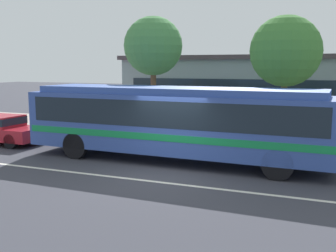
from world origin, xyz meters
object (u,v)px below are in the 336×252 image
at_px(pedestrian_standing_by_tree, 220,121).
at_px(street_tree_near_stop, 153,47).
at_px(transit_bus, 176,119).
at_px(street_tree_mid_block, 286,52).
at_px(pedestrian_walking_along_curb, 209,125).
at_px(pedestrian_waiting_near_sign, 323,128).

relative_size(pedestrian_standing_by_tree, street_tree_near_stop, 0.30).
height_order(transit_bus, street_tree_near_stop, street_tree_near_stop).
bearing_deg(street_tree_mid_block, pedestrian_walking_along_curb, -147.48).
relative_size(pedestrian_walking_along_curb, street_tree_mid_block, 0.30).
distance_m(pedestrian_waiting_near_sign, street_tree_mid_block, 3.70).
height_order(transit_bus, street_tree_mid_block, street_tree_mid_block).
xyz_separation_m(pedestrian_waiting_near_sign, street_tree_near_stop, (-7.83, 1.53, 3.28)).
distance_m(pedestrian_waiting_near_sign, pedestrian_standing_by_tree, 4.31).
bearing_deg(street_tree_mid_block, transit_bus, -128.98).
distance_m(transit_bus, street_tree_near_stop, 5.82).
distance_m(transit_bus, pedestrian_waiting_near_sign, 5.75).
relative_size(transit_bus, pedestrian_standing_by_tree, 6.67).
relative_size(pedestrian_waiting_near_sign, street_tree_near_stop, 0.31).
bearing_deg(pedestrian_waiting_near_sign, transit_bus, -151.66).
distance_m(pedestrian_waiting_near_sign, pedestrian_walking_along_curb, 4.47).
height_order(pedestrian_standing_by_tree, street_tree_near_stop, street_tree_near_stop).
relative_size(pedestrian_waiting_near_sign, pedestrian_standing_by_tree, 1.02).
bearing_deg(transit_bus, street_tree_mid_block, 51.02).
bearing_deg(pedestrian_waiting_near_sign, street_tree_near_stop, 168.93).
height_order(transit_bus, pedestrian_standing_by_tree, transit_bus).
height_order(pedestrian_standing_by_tree, street_tree_mid_block, street_tree_mid_block).
bearing_deg(street_tree_near_stop, pedestrian_standing_by_tree, -14.05).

